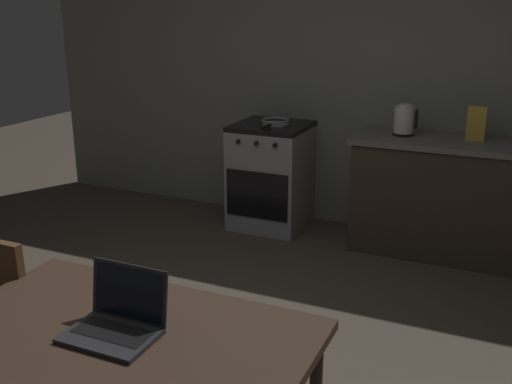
{
  "coord_description": "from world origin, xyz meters",
  "views": [
    {
      "loc": [
        1.35,
        -2.27,
        1.85
      ],
      "look_at": [
        -0.02,
        0.8,
        0.78
      ],
      "focal_mm": 41.62,
      "sensor_mm": 36.0,
      "label": 1
    }
  ],
  "objects_px": {
    "frying_pan": "(275,122)",
    "stove_oven": "(271,175)",
    "dining_table": "(114,356)",
    "cereal_box": "(476,124)",
    "laptop": "(117,321)",
    "electric_kettle": "(404,121)"
  },
  "relations": [
    {
      "from": "stove_oven",
      "to": "dining_table",
      "type": "height_order",
      "value": "stove_oven"
    },
    {
      "from": "stove_oven",
      "to": "frying_pan",
      "type": "height_order",
      "value": "frying_pan"
    },
    {
      "from": "electric_kettle",
      "to": "cereal_box",
      "type": "height_order",
      "value": "cereal_box"
    },
    {
      "from": "stove_oven",
      "to": "laptop",
      "type": "height_order",
      "value": "laptop"
    },
    {
      "from": "dining_table",
      "to": "electric_kettle",
      "type": "bearing_deg",
      "value": 82.19
    },
    {
      "from": "cereal_box",
      "to": "electric_kettle",
      "type": "bearing_deg",
      "value": -177.77
    },
    {
      "from": "laptop",
      "to": "frying_pan",
      "type": "height_order",
      "value": "laptop"
    },
    {
      "from": "dining_table",
      "to": "cereal_box",
      "type": "height_order",
      "value": "cereal_box"
    },
    {
      "from": "frying_pan",
      "to": "cereal_box",
      "type": "relative_size",
      "value": 1.6
    },
    {
      "from": "frying_pan",
      "to": "stove_oven",
      "type": "bearing_deg",
      "value": 147.12
    },
    {
      "from": "dining_table",
      "to": "cereal_box",
      "type": "xyz_separation_m",
      "value": [
        0.93,
        3.06,
        0.35
      ]
    },
    {
      "from": "laptop",
      "to": "electric_kettle",
      "type": "relative_size",
      "value": 1.35
    },
    {
      "from": "laptop",
      "to": "electric_kettle",
      "type": "xyz_separation_m",
      "value": [
        0.43,
        3.0,
        0.23
      ]
    },
    {
      "from": "electric_kettle",
      "to": "frying_pan",
      "type": "xyz_separation_m",
      "value": [
        -1.04,
        -0.03,
        -0.09
      ]
    },
    {
      "from": "laptop",
      "to": "cereal_box",
      "type": "distance_m",
      "value": 3.17
    },
    {
      "from": "frying_pan",
      "to": "cereal_box",
      "type": "xyz_separation_m",
      "value": [
        1.56,
        0.05,
        0.1
      ]
    },
    {
      "from": "stove_oven",
      "to": "frying_pan",
      "type": "distance_m",
      "value": 0.47
    },
    {
      "from": "stove_oven",
      "to": "electric_kettle",
      "type": "relative_size",
      "value": 3.78
    },
    {
      "from": "laptop",
      "to": "frying_pan",
      "type": "xyz_separation_m",
      "value": [
        -0.61,
        2.97,
        0.14
      ]
    },
    {
      "from": "frying_pan",
      "to": "cereal_box",
      "type": "distance_m",
      "value": 1.56
    },
    {
      "from": "dining_table",
      "to": "cereal_box",
      "type": "relative_size",
      "value": 5.4
    },
    {
      "from": "dining_table",
      "to": "electric_kettle",
      "type": "relative_size",
      "value": 5.78
    }
  ]
}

